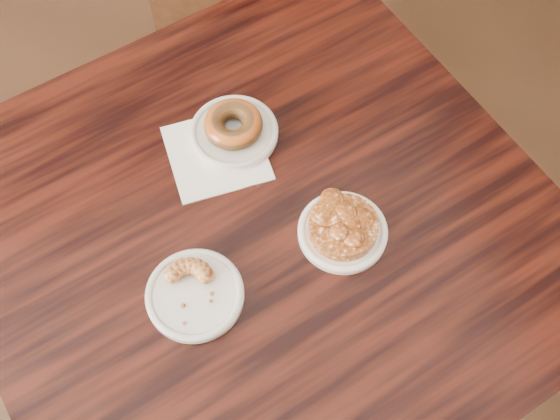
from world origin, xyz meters
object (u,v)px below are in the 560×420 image
object	(u,v)px
apple_fritter	(344,225)
glazed_donut	(233,125)
cafe_table	(264,306)
cruller_fragment	(194,290)

from	to	relation	value
apple_fritter	glazed_donut	bearing A→B (deg)	115.19
glazed_donut	apple_fritter	world-z (taller)	glazed_donut
cafe_table	glazed_donut	world-z (taller)	glazed_donut
cruller_fragment	cafe_table	bearing A→B (deg)	32.94
glazed_donut	apple_fritter	distance (m)	0.26
cafe_table	cruller_fragment	world-z (taller)	cruller_fragment
cafe_table	cruller_fragment	size ratio (longest dim) A/B	9.55
apple_fritter	cruller_fragment	size ratio (longest dim) A/B	1.53
cafe_table	glazed_donut	size ratio (longest dim) A/B	9.11
cafe_table	cruller_fragment	distance (m)	0.43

